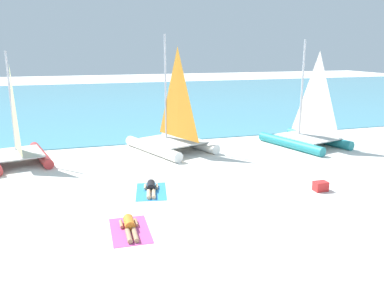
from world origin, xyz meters
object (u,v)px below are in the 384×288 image
sailboat_red (17,147)px  sailboat_teal (307,131)px  towel_right (151,191)px  cooler_box (321,186)px  sunbather_right (151,188)px  sailboat_white (173,134)px  sunbather_left (130,226)px  towel_left (130,230)px

sailboat_red → sailboat_teal: bearing=-17.5°
towel_right → cooler_box: bearing=-16.4°
towel_right → sunbather_right: (0.01, 0.07, 0.13)m
sailboat_red → sailboat_white: bearing=-12.1°
sailboat_teal → sailboat_red: sailboat_teal is taller
sailboat_teal → sunbather_left: 13.02m
sunbather_right → towel_right: bearing=-90.0°
towel_left → sunbather_right: size_ratio=1.22×
sailboat_teal → towel_right: size_ratio=2.96×
sailboat_teal → sailboat_red: bearing=160.0°
towel_left → towel_right: same height
sailboat_white → cooler_box: (3.77, -7.46, -0.70)m
sunbather_left → sunbather_right: (1.24, 2.97, 0.00)m
towel_left → cooler_box: cooler_box is taller
sailboat_white → towel_left: 9.37m
sailboat_red → towel_right: sailboat_red is taller
sailboat_red → towel_left: size_ratio=2.68×
sunbather_left → towel_right: (1.22, 2.91, -0.13)m
towel_right → cooler_box: size_ratio=3.80×
sailboat_white → sailboat_teal: sailboat_white is taller
towel_left → towel_right: size_ratio=1.00×
sunbather_left → towel_right: sunbather_left is taller
towel_left → sunbather_left: bearing=88.2°
sailboat_red → cooler_box: (11.21, -7.32, -0.58)m
towel_left → sunbather_right: sunbather_right is taller
sailboat_red → towel_left: bearing=-78.4°
sailboat_teal → cooler_box: 7.15m
sailboat_teal → sailboat_red: 14.70m
towel_right → towel_left: bearing=-112.4°
sailboat_white → sailboat_red: size_ratio=1.16×
sailboat_white → sailboat_red: (-7.44, -0.14, -0.12)m
sailboat_white → sunbather_left: (-3.51, -8.58, -0.75)m
towel_right → cooler_box: 6.32m
sailboat_white → towel_left: bearing=-133.6°
sailboat_teal → sunbather_right: bearing=-171.0°
sailboat_teal → sunbather_left: (-10.73, -7.35, -0.71)m
sunbather_right → cooler_box: 6.33m
sailboat_white → sunbather_left: 9.30m
towel_left → cooler_box: size_ratio=3.80×
sailboat_red → cooler_box: 13.40m
sailboat_white → sunbather_right: 6.09m
sailboat_teal → cooler_box: (-3.44, -6.23, -0.66)m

